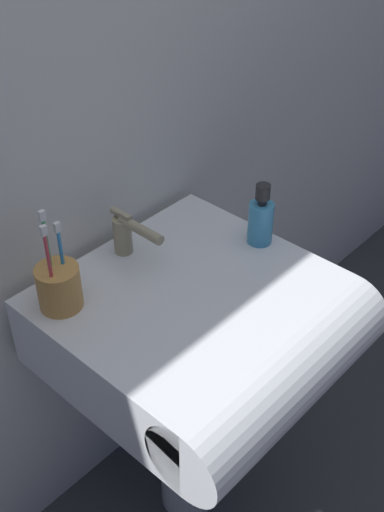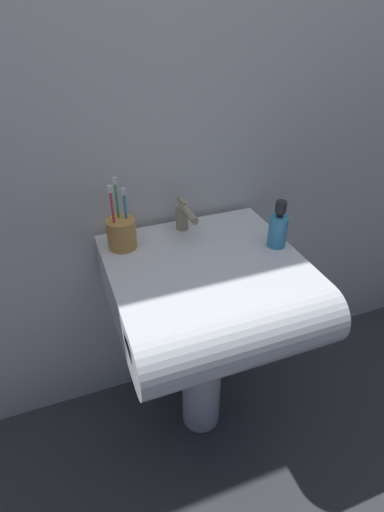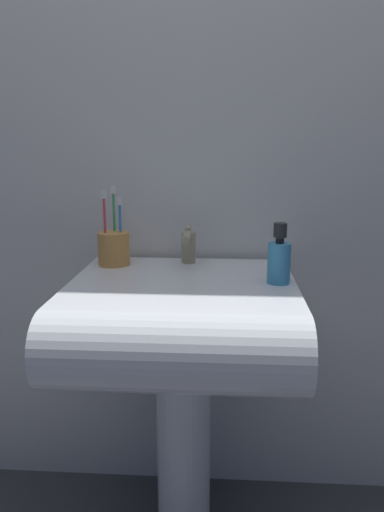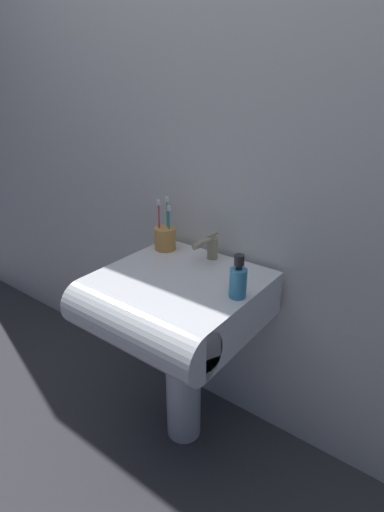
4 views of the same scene
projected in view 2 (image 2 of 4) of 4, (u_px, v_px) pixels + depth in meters
The scene contains 7 objects.
ground_plane at pixel (201, 416), 1.57m from camera, with size 6.00×6.00×0.00m, color #38383D.
wall_back at pixel (168, 73), 1.12m from camera, with size 5.00×0.05×2.40m, color silver.
sink_pedestal at pixel (202, 366), 1.40m from camera, with size 0.14×0.14×0.58m, color white.
sink_basin at pixel (211, 294), 1.15m from camera, with size 0.55×0.56×0.17m.
faucet at pixel (184, 215), 1.25m from camera, with size 0.04×0.15×0.10m.
toothbrush_cup at pixel (121, 232), 1.18m from camera, with size 0.09×0.09×0.21m.
soap_bottle at pixel (278, 229), 1.18m from camera, with size 0.06×0.06×0.15m.
Camera 2 is at (-0.37, -0.88, 1.40)m, focal length 28.00 mm.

